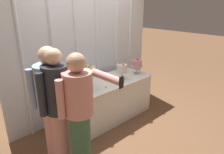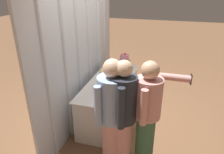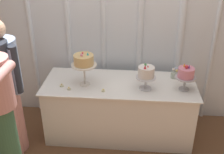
{
  "view_description": "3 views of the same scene",
  "coord_description": "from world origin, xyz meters",
  "px_view_note": "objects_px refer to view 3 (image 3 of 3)",
  "views": [
    {
      "loc": [
        -2.26,
        -2.48,
        2.09
      ],
      "look_at": [
        0.17,
        0.11,
        0.79
      ],
      "focal_mm": 33.25,
      "sensor_mm": 36.0,
      "label": 1
    },
    {
      "loc": [
        -3.32,
        -0.89,
        2.37
      ],
      "look_at": [
        -0.04,
        0.05,
        0.85
      ],
      "focal_mm": 33.76,
      "sensor_mm": 36.0,
      "label": 2
    },
    {
      "loc": [
        0.16,
        -2.81,
        2.35
      ],
      "look_at": [
        -0.08,
        0.0,
        0.87
      ],
      "focal_mm": 44.33,
      "sensor_mm": 36.0,
      "label": 3
    }
  ],
  "objects_px": {
    "tealight_far_left": "(62,86)",
    "cake_display_center": "(146,73)",
    "tealight_near_right": "(103,91)",
    "guest_man_dark_suit": "(0,91)",
    "cake_display_leftmost": "(84,61)",
    "guest_man_pink_jacket": "(6,85)",
    "cake_table": "(119,109)",
    "flower_vase": "(175,74)",
    "tealight_near_left": "(69,89)",
    "cake_display_rightmost": "(186,74)"
  },
  "relations": [
    {
      "from": "cake_display_rightmost",
      "to": "guest_man_pink_jacket",
      "type": "height_order",
      "value": "guest_man_pink_jacket"
    },
    {
      "from": "tealight_far_left",
      "to": "tealight_near_left",
      "type": "xyz_separation_m",
      "value": [
        0.1,
        -0.07,
        0.0
      ]
    },
    {
      "from": "tealight_near_right",
      "to": "guest_man_dark_suit",
      "type": "xyz_separation_m",
      "value": [
        -1.04,
        -0.32,
        0.13
      ]
    },
    {
      "from": "cake_display_center",
      "to": "tealight_near_left",
      "type": "height_order",
      "value": "cake_display_center"
    },
    {
      "from": "tealight_near_right",
      "to": "cake_display_rightmost",
      "type": "bearing_deg",
      "value": 7.5
    },
    {
      "from": "cake_display_rightmost",
      "to": "guest_man_dark_suit",
      "type": "bearing_deg",
      "value": -167.43
    },
    {
      "from": "cake_table",
      "to": "flower_vase",
      "type": "xyz_separation_m",
      "value": [
        0.67,
        0.19,
        0.43
      ]
    },
    {
      "from": "cake_table",
      "to": "cake_display_rightmost",
      "type": "distance_m",
      "value": 0.95
    },
    {
      "from": "cake_table",
      "to": "cake_display_center",
      "type": "bearing_deg",
      "value": -19.39
    },
    {
      "from": "cake_table",
      "to": "tealight_near_left",
      "type": "height_order",
      "value": "tealight_near_left"
    },
    {
      "from": "cake_display_leftmost",
      "to": "cake_display_rightmost",
      "type": "relative_size",
      "value": 1.32
    },
    {
      "from": "tealight_far_left",
      "to": "cake_display_leftmost",
      "type": "bearing_deg",
      "value": 15.1
    },
    {
      "from": "cake_display_leftmost",
      "to": "cake_display_rightmost",
      "type": "distance_m",
      "value": 1.16
    },
    {
      "from": "tealight_far_left",
      "to": "tealight_near_right",
      "type": "height_order",
      "value": "same"
    },
    {
      "from": "cake_display_leftmost",
      "to": "tealight_near_left",
      "type": "distance_m",
      "value": 0.36
    },
    {
      "from": "cake_display_leftmost",
      "to": "guest_man_dark_suit",
      "type": "relative_size",
      "value": 0.26
    },
    {
      "from": "cake_display_leftmost",
      "to": "tealight_far_left",
      "type": "bearing_deg",
      "value": -164.9
    },
    {
      "from": "cake_display_rightmost",
      "to": "tealight_near_right",
      "type": "height_order",
      "value": "cake_display_rightmost"
    },
    {
      "from": "cake_display_leftmost",
      "to": "tealight_near_right",
      "type": "bearing_deg",
      "value": -31.54
    },
    {
      "from": "cake_display_leftmost",
      "to": "guest_man_dark_suit",
      "type": "xyz_separation_m",
      "value": [
        -0.81,
        -0.46,
        -0.16
      ]
    },
    {
      "from": "cake_display_leftmost",
      "to": "tealight_near_right",
      "type": "xyz_separation_m",
      "value": [
        0.24,
        -0.15,
        -0.29
      ]
    },
    {
      "from": "cake_display_rightmost",
      "to": "tealight_far_left",
      "type": "relative_size",
      "value": 6.35
    },
    {
      "from": "tealight_far_left",
      "to": "guest_man_pink_jacket",
      "type": "relative_size",
      "value": 0.03
    },
    {
      "from": "cake_display_leftmost",
      "to": "guest_man_dark_suit",
      "type": "bearing_deg",
      "value": -150.24
    },
    {
      "from": "tealight_far_left",
      "to": "cake_display_rightmost",
      "type": "bearing_deg",
      "value": 1.93
    },
    {
      "from": "cake_display_center",
      "to": "cake_display_rightmost",
      "type": "distance_m",
      "value": 0.44
    },
    {
      "from": "cake_display_leftmost",
      "to": "cake_display_center",
      "type": "height_order",
      "value": "cake_display_leftmost"
    },
    {
      "from": "cake_display_leftmost",
      "to": "guest_man_dark_suit",
      "type": "height_order",
      "value": "guest_man_dark_suit"
    },
    {
      "from": "tealight_near_right",
      "to": "guest_man_dark_suit",
      "type": "distance_m",
      "value": 1.1
    },
    {
      "from": "tealight_near_left",
      "to": "guest_man_dark_suit",
      "type": "relative_size",
      "value": 0.03
    },
    {
      "from": "cake_display_center",
      "to": "tealight_far_left",
      "type": "relative_size",
      "value": 6.55
    },
    {
      "from": "cake_display_rightmost",
      "to": "flower_vase",
      "type": "bearing_deg",
      "value": 105.53
    },
    {
      "from": "tealight_near_right",
      "to": "flower_vase",
      "type": "bearing_deg",
      "value": 25.61
    },
    {
      "from": "cake_table",
      "to": "guest_man_pink_jacket",
      "type": "bearing_deg",
      "value": -162.2
    },
    {
      "from": "cake_table",
      "to": "tealight_near_right",
      "type": "xyz_separation_m",
      "value": [
        -0.17,
        -0.21,
        0.38
      ]
    },
    {
      "from": "tealight_far_left",
      "to": "tealight_near_right",
      "type": "relative_size",
      "value": 1.12
    },
    {
      "from": "cake_table",
      "to": "flower_vase",
      "type": "relative_size",
      "value": 13.65
    },
    {
      "from": "tealight_near_right",
      "to": "cake_table",
      "type": "bearing_deg",
      "value": 50.34
    },
    {
      "from": "cake_table",
      "to": "cake_display_center",
      "type": "relative_size",
      "value": 5.65
    },
    {
      "from": "cake_table",
      "to": "cake_display_leftmost",
      "type": "height_order",
      "value": "cake_display_leftmost"
    },
    {
      "from": "guest_man_pink_jacket",
      "to": "guest_man_dark_suit",
      "type": "xyz_separation_m",
      "value": [
        0.0,
        -0.13,
        0.01
      ]
    },
    {
      "from": "tealight_near_right",
      "to": "guest_man_pink_jacket",
      "type": "distance_m",
      "value": 1.07
    },
    {
      "from": "tealight_near_left",
      "to": "guest_man_dark_suit",
      "type": "xyz_separation_m",
      "value": [
        -0.65,
        -0.32,
        0.13
      ]
    },
    {
      "from": "cake_table",
      "to": "tealight_far_left",
      "type": "distance_m",
      "value": 0.79
    },
    {
      "from": "cake_display_leftmost",
      "to": "guest_man_pink_jacket",
      "type": "distance_m",
      "value": 0.89
    },
    {
      "from": "cake_display_rightmost",
      "to": "guest_man_dark_suit",
      "type": "xyz_separation_m",
      "value": [
        -1.97,
        -0.44,
        -0.06
      ]
    },
    {
      "from": "tealight_far_left",
      "to": "cake_display_center",
      "type": "bearing_deg",
      "value": 1.72
    },
    {
      "from": "guest_man_dark_suit",
      "to": "tealight_near_right",
      "type": "bearing_deg",
      "value": 16.89
    },
    {
      "from": "cake_display_leftmost",
      "to": "cake_display_rightmost",
      "type": "bearing_deg",
      "value": -1.16
    },
    {
      "from": "tealight_near_right",
      "to": "guest_man_dark_suit",
      "type": "bearing_deg",
      "value": -163.11
    }
  ]
}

